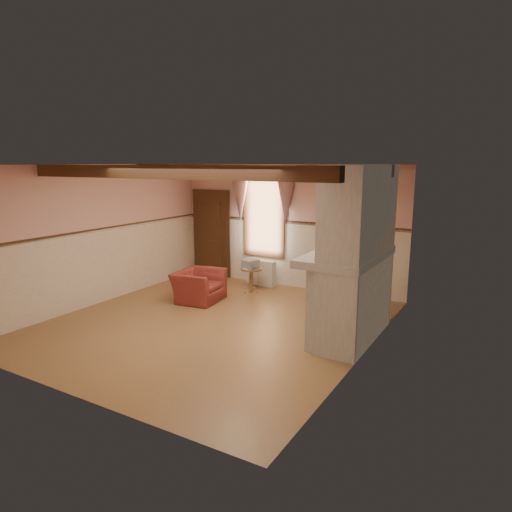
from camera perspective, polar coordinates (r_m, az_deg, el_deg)
The scene contains 26 objects.
floor at distance 8.32m, azimuth -5.41°, elevation -8.36°, with size 5.50×6.00×0.01m, color brown.
ceiling at distance 7.82m, azimuth -5.81°, elevation 11.30°, with size 5.50×6.00×0.01m, color silver.
wall_back at distance 10.51m, azimuth 3.98°, elevation 3.73°, with size 5.50×0.02×2.80m, color #CE998F.
wall_front at distance 5.85m, azimuth -22.99°, elevation -3.54°, with size 5.50×0.02×2.80m, color #CE998F.
wall_left at distance 9.80m, azimuth -18.81°, elevation 2.57°, with size 0.02×6.00×2.80m, color #CE998F.
wall_right at distance 6.76m, azimuth 13.73°, elevation -0.98°, with size 0.02×6.00×2.80m, color #CE998F.
wainscot at distance 8.10m, azimuth -5.51°, elevation -3.36°, with size 5.50×6.00×1.50m, color beige, non-canonical shape.
chair_rail at distance 7.94m, azimuth -5.61°, elevation 1.87°, with size 5.50×6.00×0.08m, color black, non-canonical shape.
firebox at distance 7.78m, azimuth 9.34°, elevation -6.39°, with size 0.20×0.95×0.90m, color black.
armchair at distance 9.57m, azimuth -7.17°, elevation -3.73°, with size 0.98×0.86×0.64m, color maroon.
side_table at distance 10.11m, azimuth -0.60°, elevation -3.05°, with size 0.46×0.46×0.55m, color brown.
book_stack at distance 9.99m, azimuth -0.66°, elevation -1.02°, with size 0.26×0.32×0.20m, color #B7AD8C.
radiator at distance 10.69m, azimuth 0.70°, elevation -2.11°, with size 0.70×0.18×0.60m, color silver.
bowl at distance 7.26m, azimuth 10.82°, elevation 0.50°, with size 0.33×0.33×0.08m, color brown.
mantel_clock at distance 8.11m, azimuth 12.99°, elevation 1.98°, with size 0.14×0.24×0.20m, color #31210D.
oil_lamp at distance 7.89m, azimuth 12.52°, elevation 2.04°, with size 0.11×0.11×0.28m, color #C18A36.
candle_red at distance 6.73m, azimuth 9.21°, elevation 0.02°, with size 0.06×0.06×0.16m, color #B31B16.
jar_yellow at distance 6.91m, azimuth 9.77°, elevation 0.13°, with size 0.06×0.06×0.12m, color gold.
fireplace at distance 7.41m, azimuth 12.65°, elevation 0.17°, with size 0.85×2.00×2.80m, color gray.
mantel at distance 7.48m, azimuth 11.32°, elevation 0.01°, with size 1.05×2.05×0.12m, color gray.
overmantel_mirror at distance 7.44m, azimuth 10.15°, elevation 4.76°, with size 0.06×1.44×1.04m, color silver.
door at distance 11.58m, azimuth -5.56°, elevation 2.69°, with size 1.10×0.10×2.10m, color black.
window at distance 10.72m, azimuth 1.03°, elevation 5.27°, with size 1.06×0.08×2.02m, color white.
window_drapes at distance 10.60m, azimuth 0.81°, elevation 8.45°, with size 1.30×0.14×1.40m, color gray.
ceiling_beam_front at distance 6.89m, azimuth -11.72°, elevation 10.25°, with size 5.50×0.18×0.20m, color black.
ceiling_beam_back at distance 8.83m, azimuth -1.16°, elevation 10.73°, with size 5.50×0.18×0.20m, color black.
Camera 1 is at (4.57, -6.35, 2.83)m, focal length 32.00 mm.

